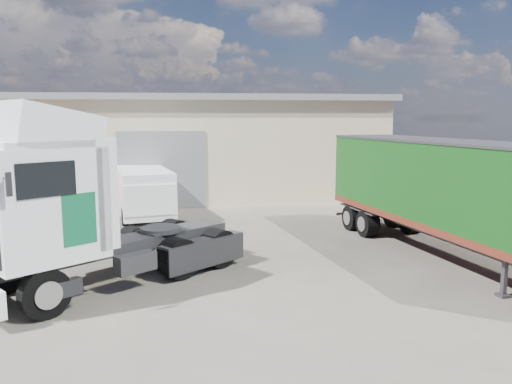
{
  "coord_description": "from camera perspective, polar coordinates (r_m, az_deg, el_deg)",
  "views": [
    {
      "loc": [
        -0.11,
        -13.29,
        4.17
      ],
      "look_at": [
        1.64,
        3.0,
        1.75
      ],
      "focal_mm": 35.0,
      "sensor_mm": 36.0,
      "label": 1
    }
  ],
  "objects": [
    {
      "name": "panel_van",
      "position": [
        21.68,
        -12.75,
        -0.05
      ],
      "size": [
        3.15,
        5.34,
        2.04
      ],
      "rotation": [
        0.0,
        0.0,
        0.24
      ],
      "color": "black",
      "rests_on": "ground"
    },
    {
      "name": "tractor_unit",
      "position": [
        12.66,
        -20.28,
        -2.4
      ],
      "size": [
        6.69,
        6.27,
        4.54
      ],
      "rotation": [
        0.0,
        0.0,
        -0.86
      ],
      "color": "black",
      "rests_on": "ground"
    },
    {
      "name": "orange_skip",
      "position": [
        23.35,
        -25.98,
        -0.85
      ],
      "size": [
        3.12,
        2.36,
        1.74
      ],
      "rotation": [
        0.0,
        0.0,
        -0.24
      ],
      "color": "#2D2D30",
      "rests_on": "ground"
    },
    {
      "name": "ground",
      "position": [
        13.93,
        -5.46,
        -9.04
      ],
      "size": [
        120.0,
        120.0,
        0.0
      ],
      "primitive_type": "plane",
      "color": "black",
      "rests_on": "ground"
    },
    {
      "name": "box_trailer",
      "position": [
        15.96,
        20.66,
        0.62
      ],
      "size": [
        4.06,
        10.86,
        3.53
      ],
      "rotation": [
        0.0,
        0.0,
        0.17
      ],
      "color": "#2D2D30",
      "rests_on": "ground"
    },
    {
      "name": "warehouse",
      "position": [
        29.91,
        -17.55,
        5.13
      ],
      "size": [
        30.6,
        12.6,
        5.42
      ],
      "color": "#B7A88D",
      "rests_on": "ground"
    },
    {
      "name": "brick_boundary_wall",
      "position": [
        22.7,
        24.69,
        0.25
      ],
      "size": [
        0.35,
        26.0,
        2.5
      ],
      "primitive_type": "cube",
      "color": "maroon",
      "rests_on": "ground"
    }
  ]
}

